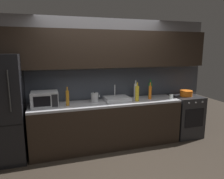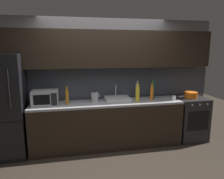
{
  "view_description": "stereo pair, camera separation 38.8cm",
  "coord_description": "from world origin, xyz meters",
  "px_view_note": "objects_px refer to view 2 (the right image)",
  "views": [
    {
      "loc": [
        -1.06,
        -2.82,
        1.89
      ],
      "look_at": [
        0.09,
        0.9,
        1.14
      ],
      "focal_mm": 33.26,
      "sensor_mm": 36.0,
      "label": 1
    },
    {
      "loc": [
        -0.68,
        -2.92,
        1.89
      ],
      "look_at": [
        0.09,
        0.9,
        1.14
      ],
      "focal_mm": 33.26,
      "sensor_mm": 36.0,
      "label": 2
    }
  ],
  "objects_px": {
    "wine_bottle_white": "(137,91)",
    "wine_bottle_amber": "(67,97)",
    "refrigerator": "(5,106)",
    "microwave": "(45,98)",
    "cooking_pot": "(191,95)",
    "wine_bottle_orange": "(152,93)",
    "mug_clear": "(174,98)",
    "kettle": "(95,97)",
    "wine_bottle_yellow": "(138,94)",
    "wine_bottle_green": "(153,90)",
    "oven_range": "(190,118)"
  },
  "relations": [
    {
      "from": "wine_bottle_orange",
      "to": "mug_clear",
      "type": "xyz_separation_m",
      "value": [
        0.43,
        -0.1,
        -0.1
      ]
    },
    {
      "from": "wine_bottle_orange",
      "to": "cooking_pot",
      "type": "height_order",
      "value": "wine_bottle_orange"
    },
    {
      "from": "wine_bottle_white",
      "to": "wine_bottle_amber",
      "type": "xyz_separation_m",
      "value": [
        -1.41,
        -0.21,
        -0.01
      ]
    },
    {
      "from": "wine_bottle_yellow",
      "to": "mug_clear",
      "type": "xyz_separation_m",
      "value": [
        0.75,
        -0.03,
        -0.11
      ]
    },
    {
      "from": "kettle",
      "to": "wine_bottle_orange",
      "type": "height_order",
      "value": "wine_bottle_orange"
    },
    {
      "from": "kettle",
      "to": "wine_bottle_green",
      "type": "height_order",
      "value": "wine_bottle_green"
    },
    {
      "from": "refrigerator",
      "to": "wine_bottle_amber",
      "type": "bearing_deg",
      "value": -1.87
    },
    {
      "from": "microwave",
      "to": "mug_clear",
      "type": "distance_m",
      "value": 2.47
    },
    {
      "from": "wine_bottle_orange",
      "to": "microwave",
      "type": "bearing_deg",
      "value": 178.83
    },
    {
      "from": "wine_bottle_white",
      "to": "wine_bottle_amber",
      "type": "relative_size",
      "value": 1.07
    },
    {
      "from": "wine_bottle_green",
      "to": "mug_clear",
      "type": "height_order",
      "value": "wine_bottle_green"
    },
    {
      "from": "wine_bottle_amber",
      "to": "cooking_pot",
      "type": "distance_m",
      "value": 2.53
    },
    {
      "from": "refrigerator",
      "to": "microwave",
      "type": "distance_m",
      "value": 0.69
    },
    {
      "from": "oven_range",
      "to": "wine_bottle_white",
      "type": "distance_m",
      "value": 1.29
    },
    {
      "from": "wine_bottle_white",
      "to": "cooking_pot",
      "type": "bearing_deg",
      "value": -8.99
    },
    {
      "from": "refrigerator",
      "to": "cooking_pot",
      "type": "distance_m",
      "value": 3.6
    },
    {
      "from": "oven_range",
      "to": "wine_bottle_yellow",
      "type": "xyz_separation_m",
      "value": [
        -1.21,
        -0.09,
        0.6
      ]
    },
    {
      "from": "oven_range",
      "to": "mug_clear",
      "type": "xyz_separation_m",
      "value": [
        -0.46,
        -0.12,
        0.49
      ]
    },
    {
      "from": "wine_bottle_green",
      "to": "wine_bottle_orange",
      "type": "xyz_separation_m",
      "value": [
        -0.09,
        -0.17,
        -0.02
      ]
    },
    {
      "from": "kettle",
      "to": "cooking_pot",
      "type": "height_order",
      "value": "kettle"
    },
    {
      "from": "mug_clear",
      "to": "microwave",
      "type": "bearing_deg",
      "value": 176.71
    },
    {
      "from": "oven_range",
      "to": "wine_bottle_amber",
      "type": "height_order",
      "value": "wine_bottle_amber"
    },
    {
      "from": "wine_bottle_amber",
      "to": "cooking_pot",
      "type": "bearing_deg",
      "value": 0.79
    },
    {
      "from": "refrigerator",
      "to": "wine_bottle_amber",
      "type": "distance_m",
      "value": 1.08
    },
    {
      "from": "mug_clear",
      "to": "cooking_pot",
      "type": "distance_m",
      "value": 0.47
    },
    {
      "from": "oven_range",
      "to": "wine_bottle_white",
      "type": "relative_size",
      "value": 2.45
    },
    {
      "from": "mug_clear",
      "to": "wine_bottle_yellow",
      "type": "bearing_deg",
      "value": 177.53
    },
    {
      "from": "wine_bottle_orange",
      "to": "mug_clear",
      "type": "height_order",
      "value": "wine_bottle_orange"
    },
    {
      "from": "kettle",
      "to": "oven_range",
      "type": "bearing_deg",
      "value": -1.65
    },
    {
      "from": "wine_bottle_yellow",
      "to": "mug_clear",
      "type": "height_order",
      "value": "wine_bottle_yellow"
    },
    {
      "from": "microwave",
      "to": "wine_bottle_white",
      "type": "xyz_separation_m",
      "value": [
        1.8,
        0.16,
        0.02
      ]
    },
    {
      "from": "refrigerator",
      "to": "kettle",
      "type": "height_order",
      "value": "refrigerator"
    },
    {
      "from": "kettle",
      "to": "cooking_pot",
      "type": "xyz_separation_m",
      "value": [
        2.01,
        -0.06,
        -0.03
      ]
    },
    {
      "from": "wine_bottle_yellow",
      "to": "wine_bottle_orange",
      "type": "relative_size",
      "value": 1.07
    },
    {
      "from": "wine_bottle_white",
      "to": "cooking_pot",
      "type": "relative_size",
      "value": 1.4
    },
    {
      "from": "wine_bottle_white",
      "to": "refrigerator",
      "type": "bearing_deg",
      "value": -175.92
    },
    {
      "from": "refrigerator",
      "to": "cooking_pot",
      "type": "bearing_deg",
      "value": 0.0
    },
    {
      "from": "kettle",
      "to": "mug_clear",
      "type": "height_order",
      "value": "kettle"
    },
    {
      "from": "wine_bottle_amber",
      "to": "wine_bottle_white",
      "type": "bearing_deg",
      "value": 8.53
    },
    {
      "from": "wine_bottle_white",
      "to": "mug_clear",
      "type": "distance_m",
      "value": 0.74
    },
    {
      "from": "oven_range",
      "to": "microwave",
      "type": "xyz_separation_m",
      "value": [
        -2.93,
        0.02,
        0.58
      ]
    },
    {
      "from": "oven_range",
      "to": "wine_bottle_orange",
      "type": "relative_size",
      "value": 2.63
    },
    {
      "from": "oven_range",
      "to": "microwave",
      "type": "height_order",
      "value": "microwave"
    },
    {
      "from": "wine_bottle_orange",
      "to": "wine_bottle_white",
      "type": "bearing_deg",
      "value": 139.7
    },
    {
      "from": "microwave",
      "to": "mug_clear",
      "type": "bearing_deg",
      "value": -3.29
    },
    {
      "from": "microwave",
      "to": "kettle",
      "type": "height_order",
      "value": "microwave"
    },
    {
      "from": "wine_bottle_orange",
      "to": "refrigerator",
      "type": "bearing_deg",
      "value": 179.51
    },
    {
      "from": "mug_clear",
      "to": "cooking_pot",
      "type": "bearing_deg",
      "value": 15.3
    },
    {
      "from": "wine_bottle_white",
      "to": "wine_bottle_amber",
      "type": "bearing_deg",
      "value": -171.47
    },
    {
      "from": "wine_bottle_white",
      "to": "mug_clear",
      "type": "xyz_separation_m",
      "value": [
        0.67,
        -0.3,
        -0.11
      ]
    }
  ]
}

